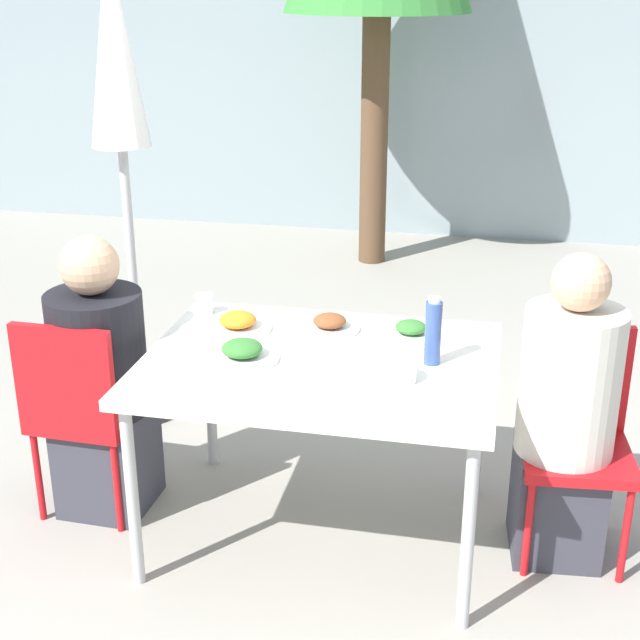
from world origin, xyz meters
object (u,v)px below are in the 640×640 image
Objects in this scene: person_left at (101,387)px; chair_right at (575,425)px; closed_umbrella at (118,89)px; salad_bowl at (396,372)px; person_right at (566,420)px; drinking_cup at (204,304)px; chair_left at (81,403)px; bottle at (433,332)px.

person_left is 1.35× the size of chair_right.
salad_bowl is (1.38, -0.97, -0.80)m from closed_umbrella.
closed_umbrella is at bearing 144.93° from salad_bowl.
person_right reaches higher than person_left.
person_right is at bearing 18.98° from salad_bowl.
chair_right reaches higher than drinking_cup.
chair_left is at bearing -1.11° from person_right.
person_right is 0.53× the size of closed_umbrella.
person_left is at bearing 172.49° from salad_bowl.
person_left is at bearing -76.43° from closed_umbrella.
salad_bowl is at bearing -1.63° from chair_left.
bottle is (1.29, 0.01, 0.34)m from person_left.
chair_left is 5.94× the size of salad_bowl.
drinking_cup is at bearing 150.55° from salad_bowl.
chair_left is at bearing -80.86° from closed_umbrella.
closed_umbrella is 27.17× the size of drinking_cup.
drinking_cup reaches higher than salad_bowl.
chair_left is 1.27m from salad_bowl.
person_right is 4.70× the size of bottle.
chair_right reaches higher than salad_bowl.
drinking_cup is at bearing 46.61° from person_left.
salad_bowl is at bearing -29.45° from drinking_cup.
chair_right is 0.11m from person_right.
person_right is at bearing -21.10° from closed_umbrella.
chair_left is 1.41m from closed_umbrella.
salad_bowl is (0.85, -0.48, -0.01)m from drinking_cup.
chair_right is at bearing -18.56° from closed_umbrella.
bottle is (1.49, -0.80, -0.71)m from closed_umbrella.
chair_left is at bearing 1.36° from chair_right.
person_left is 1.34m from closed_umbrella.
closed_umbrella reaches higher than salad_bowl.
closed_umbrella is (-0.20, 0.81, 1.05)m from person_left.
bottle reaches higher than salad_bowl.
chair_right is (1.87, 0.21, 0.00)m from chair_left.
chair_left is 1.00× the size of chair_right.
person_left reaches higher than drinking_cup.
chair_left is 10.47× the size of drinking_cup.
closed_umbrella is 1.83m from bottle.
chair_right is 1.53m from drinking_cup.
drinking_cup is at bearing 48.56° from chair_left.
person_left is at bearing -179.57° from bottle.
drinking_cup is 0.57× the size of salad_bowl.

